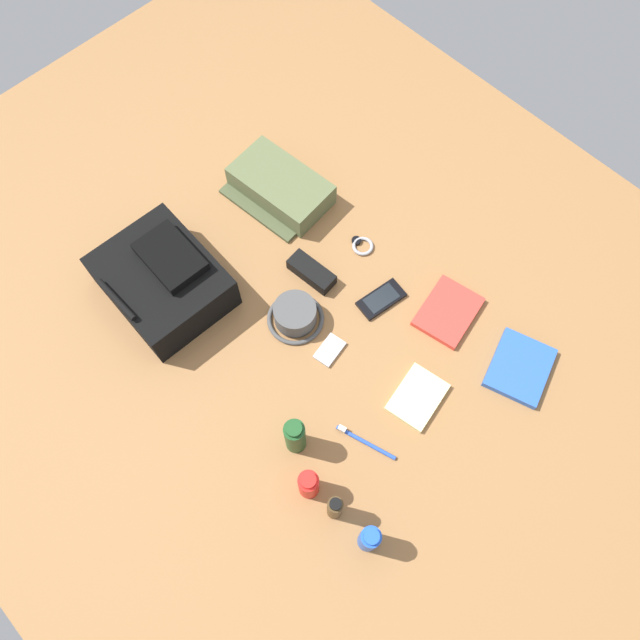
{
  "coord_description": "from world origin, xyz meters",
  "views": [
    {
      "loc": [
        -0.47,
        0.46,
        1.54
      ],
      "look_at": [
        0.0,
        0.0,
        0.04
      ],
      "focal_mm": 34.56,
      "sensor_mm": 36.0,
      "label": 1
    }
  ],
  "objects_px": {
    "shampoo_bottle": "(295,436)",
    "sunglasses_case": "(311,272)",
    "notepad": "(417,397)",
    "travel_guidebook": "(448,312)",
    "cologne_bottle": "(335,508)",
    "paperback_novel": "(520,368)",
    "bucket_hat": "(295,315)",
    "sunscreen_spray": "(309,484)",
    "toothbrush": "(362,440)",
    "deodorant_spray": "(369,539)",
    "media_player": "(330,350)",
    "toiletry_pouch": "(280,187)",
    "cell_phone": "(381,299)",
    "backpack": "(163,280)",
    "wristwatch": "(362,245)"
  },
  "relations": [
    {
      "from": "paperback_novel",
      "to": "cell_phone",
      "type": "height_order",
      "value": "paperback_novel"
    },
    {
      "from": "sunscreen_spray",
      "to": "shampoo_bottle",
      "type": "height_order",
      "value": "shampoo_bottle"
    },
    {
      "from": "bucket_hat",
      "to": "toothbrush",
      "type": "height_order",
      "value": "bucket_hat"
    },
    {
      "from": "shampoo_bottle",
      "to": "sunglasses_case",
      "type": "relative_size",
      "value": 1.13
    },
    {
      "from": "shampoo_bottle",
      "to": "wristwatch",
      "type": "xyz_separation_m",
      "value": [
        0.28,
        -0.53,
        -0.07
      ]
    },
    {
      "from": "deodorant_spray",
      "to": "sunglasses_case",
      "type": "distance_m",
      "value": 0.73
    },
    {
      "from": "media_player",
      "to": "notepad",
      "type": "height_order",
      "value": "notepad"
    },
    {
      "from": "toiletry_pouch",
      "to": "media_player",
      "type": "height_order",
      "value": "toiletry_pouch"
    },
    {
      "from": "travel_guidebook",
      "to": "toothbrush",
      "type": "distance_m",
      "value": 0.43
    },
    {
      "from": "media_player",
      "to": "toothbrush",
      "type": "bearing_deg",
      "value": 153.9
    },
    {
      "from": "backpack",
      "to": "notepad",
      "type": "distance_m",
      "value": 0.75
    },
    {
      "from": "toothbrush",
      "to": "notepad",
      "type": "bearing_deg",
      "value": -96.74
    },
    {
      "from": "backpack",
      "to": "cell_phone",
      "type": "xyz_separation_m",
      "value": [
        -0.44,
        -0.41,
        -0.06
      ]
    },
    {
      "from": "sunscreen_spray",
      "to": "toothbrush",
      "type": "xyz_separation_m",
      "value": [
        -0.01,
        -0.18,
        -0.06
      ]
    },
    {
      "from": "deodorant_spray",
      "to": "travel_guidebook",
      "type": "xyz_separation_m",
      "value": [
        0.26,
        -0.59,
        -0.06
      ]
    },
    {
      "from": "travel_guidebook",
      "to": "notepad",
      "type": "bearing_deg",
      "value": 113.44
    },
    {
      "from": "toiletry_pouch",
      "to": "cell_phone",
      "type": "xyz_separation_m",
      "value": [
        -0.45,
        0.04,
        -0.03
      ]
    },
    {
      "from": "sunscreen_spray",
      "to": "travel_guidebook",
      "type": "height_order",
      "value": "sunscreen_spray"
    },
    {
      "from": "toiletry_pouch",
      "to": "notepad",
      "type": "relative_size",
      "value": 2.04
    },
    {
      "from": "paperback_novel",
      "to": "cologne_bottle",
      "type": "bearing_deg",
      "value": 82.05
    },
    {
      "from": "bucket_hat",
      "to": "cell_phone",
      "type": "xyz_separation_m",
      "value": [
        -0.12,
        -0.21,
        -0.02
      ]
    },
    {
      "from": "shampoo_bottle",
      "to": "travel_guidebook",
      "type": "distance_m",
      "value": 0.55
    },
    {
      "from": "paperback_novel",
      "to": "bucket_hat",
      "type": "bearing_deg",
      "value": 32.09
    },
    {
      "from": "paperback_novel",
      "to": "toothbrush",
      "type": "bearing_deg",
      "value": 70.26
    },
    {
      "from": "deodorant_spray",
      "to": "paperback_novel",
      "type": "relative_size",
      "value": 0.67
    },
    {
      "from": "bucket_hat",
      "to": "deodorant_spray",
      "type": "bearing_deg",
      "value": 152.98
    },
    {
      "from": "cologne_bottle",
      "to": "travel_guidebook",
      "type": "relative_size",
      "value": 0.7
    },
    {
      "from": "bucket_hat",
      "to": "media_player",
      "type": "distance_m",
      "value": 0.13
    },
    {
      "from": "deodorant_spray",
      "to": "shampoo_bottle",
      "type": "relative_size",
      "value": 0.91
    },
    {
      "from": "shampoo_bottle",
      "to": "wristwatch",
      "type": "relative_size",
      "value": 2.22
    },
    {
      "from": "shampoo_bottle",
      "to": "cologne_bottle",
      "type": "bearing_deg",
      "value": 165.42
    },
    {
      "from": "backpack",
      "to": "sunglasses_case",
      "type": "bearing_deg",
      "value": -127.27
    },
    {
      "from": "bucket_hat",
      "to": "cologne_bottle",
      "type": "distance_m",
      "value": 0.52
    },
    {
      "from": "bucket_hat",
      "to": "sunscreen_spray",
      "type": "height_order",
      "value": "sunscreen_spray"
    },
    {
      "from": "deodorant_spray",
      "to": "paperback_novel",
      "type": "height_order",
      "value": "deodorant_spray"
    },
    {
      "from": "deodorant_spray",
      "to": "toothbrush",
      "type": "bearing_deg",
      "value": -43.0
    },
    {
      "from": "backpack",
      "to": "travel_guidebook",
      "type": "relative_size",
      "value": 1.71
    },
    {
      "from": "sunscreen_spray",
      "to": "travel_guidebook",
      "type": "bearing_deg",
      "value": -83.05
    },
    {
      "from": "deodorant_spray",
      "to": "media_player",
      "type": "relative_size",
      "value": 1.56
    },
    {
      "from": "deodorant_spray",
      "to": "shampoo_bottle",
      "type": "bearing_deg",
      "value": -7.94
    },
    {
      "from": "backpack",
      "to": "shampoo_bottle",
      "type": "height_order",
      "value": "shampoo_bottle"
    },
    {
      "from": "backpack",
      "to": "wristwatch",
      "type": "height_order",
      "value": "backpack"
    },
    {
      "from": "toiletry_pouch",
      "to": "cell_phone",
      "type": "relative_size",
      "value": 2.17
    },
    {
      "from": "deodorant_spray",
      "to": "sunglasses_case",
      "type": "xyz_separation_m",
      "value": [
        0.6,
        -0.4,
        -0.05
      ]
    },
    {
      "from": "media_player",
      "to": "backpack",
      "type": "bearing_deg",
      "value": 24.05
    },
    {
      "from": "bucket_hat",
      "to": "shampoo_bottle",
      "type": "distance_m",
      "value": 0.34
    },
    {
      "from": "bucket_hat",
      "to": "paperback_novel",
      "type": "distance_m",
      "value": 0.61
    },
    {
      "from": "sunglasses_case",
      "to": "backpack",
      "type": "bearing_deg",
      "value": 47.35
    },
    {
      "from": "notepad",
      "to": "travel_guidebook",
      "type": "bearing_deg",
      "value": -77.36
    },
    {
      "from": "travel_guidebook",
      "to": "cell_phone",
      "type": "height_order",
      "value": "travel_guidebook"
    }
  ]
}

